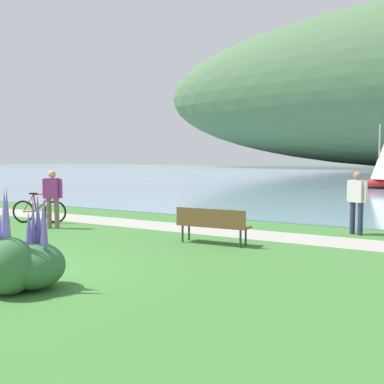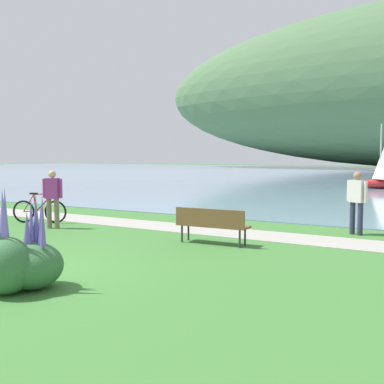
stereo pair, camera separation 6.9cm
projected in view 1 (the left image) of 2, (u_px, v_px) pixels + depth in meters
name	position (u px, v px, depth m)	size (l,w,h in m)	color
shoreline_path	(180.00, 228.00, 13.82)	(60.00, 1.50, 0.01)	#A39E93
park_bench_near_camera	(212.00, 223.00, 11.24)	(1.82, 0.57, 0.88)	brown
bicycle_leaning_near_bench	(39.00, 211.00, 14.80)	(1.63, 0.80, 1.01)	black
person_at_shoreline	(357.00, 199.00, 12.60)	(0.57, 0.35, 1.71)	#282D47
person_on_the_grass	(53.00, 195.00, 13.67)	(0.57, 0.35, 1.71)	#72604C
echium_bush_closest_to_camera	(34.00, 263.00, 7.47)	(0.98, 0.98, 1.56)	#386B3D
echium_bush_beside_closest	(8.00, 261.00, 7.18)	(0.78, 0.78, 1.67)	#386B3D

